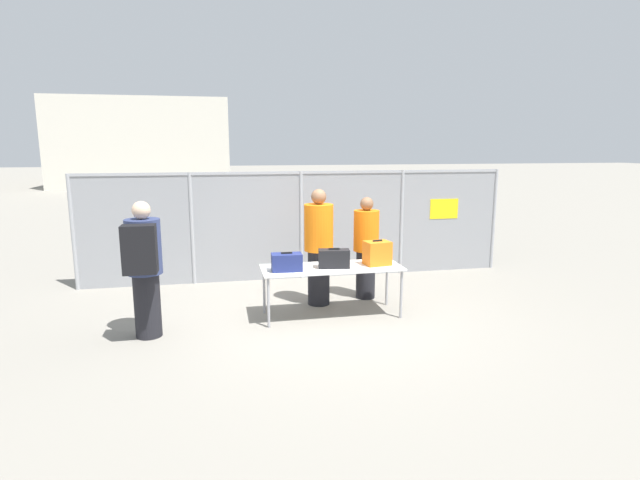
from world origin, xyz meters
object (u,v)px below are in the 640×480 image
at_px(suitcase_navy, 287,262).
at_px(suitcase_orange, 377,253).
at_px(security_worker_near, 319,246).
at_px(suitcase_black, 334,259).
at_px(traveler_hooded, 144,265).
at_px(utility_trailer, 372,233).
at_px(security_worker_far, 366,246).
at_px(inspection_table, 332,270).

xyz_separation_m(suitcase_navy, suitcase_orange, (1.39, 0.09, 0.05)).
xyz_separation_m(suitcase_navy, security_worker_near, (0.61, 0.69, 0.08)).
xyz_separation_m(suitcase_navy, suitcase_black, (0.71, 0.04, 0.01)).
height_order(traveler_hooded, utility_trailer, traveler_hooded).
relative_size(suitcase_orange, traveler_hooded, 0.22).
xyz_separation_m(suitcase_orange, traveler_hooded, (-3.29, -0.37, 0.07)).
height_order(suitcase_orange, utility_trailer, suitcase_orange).
distance_m(suitcase_orange, traveler_hooded, 3.31).
xyz_separation_m(security_worker_near, utility_trailer, (2.20, 4.12, -0.57)).
xyz_separation_m(suitcase_black, security_worker_far, (0.74, 0.83, -0.01)).
distance_m(suitcase_black, utility_trailer, 5.23).
height_order(inspection_table, security_worker_far, security_worker_far).
distance_m(security_worker_near, utility_trailer, 4.70).
height_order(security_worker_near, utility_trailer, security_worker_near).
bearing_deg(security_worker_far, suitcase_orange, 93.08).
height_order(inspection_table, suitcase_orange, suitcase_orange).
relative_size(suitcase_black, suitcase_orange, 1.17).
xyz_separation_m(inspection_table, suitcase_orange, (0.70, -0.01, 0.23)).
relative_size(suitcase_orange, utility_trailer, 0.11).
distance_m(suitcase_navy, security_worker_far, 1.69).
bearing_deg(utility_trailer, suitcase_black, -113.76).
relative_size(suitcase_black, security_worker_far, 0.28).
height_order(suitcase_black, security_worker_near, security_worker_near).
relative_size(suitcase_orange, security_worker_near, 0.22).
bearing_deg(security_worker_near, suitcase_orange, 127.42).
distance_m(inspection_table, suitcase_black, 0.20).
relative_size(security_worker_near, security_worker_far, 1.09).
relative_size(suitcase_navy, utility_trailer, 0.11).
xyz_separation_m(inspection_table, suitcase_black, (0.02, -0.06, 0.19)).
bearing_deg(suitcase_black, traveler_hooded, -172.95).
xyz_separation_m(traveler_hooded, utility_trailer, (4.71, 5.09, -0.61)).
xyz_separation_m(traveler_hooded, security_worker_far, (3.35, 1.15, -0.13)).
distance_m(inspection_table, security_worker_near, 0.65).
relative_size(suitcase_navy, traveler_hooded, 0.24).
distance_m(suitcase_black, suitcase_orange, 0.68).
height_order(suitcase_navy, suitcase_orange, suitcase_orange).
distance_m(suitcase_navy, utility_trailer, 5.59).
distance_m(inspection_table, security_worker_far, 1.10).
bearing_deg(suitcase_orange, security_worker_near, 142.47).
xyz_separation_m(suitcase_navy, utility_trailer, (2.80, 4.81, -0.49)).
bearing_deg(suitcase_orange, inspection_table, 179.45).
bearing_deg(security_worker_far, traveler_hooded, 26.58).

